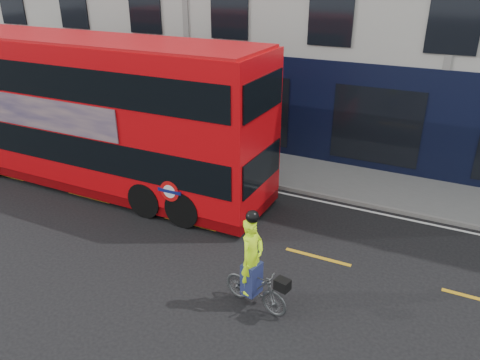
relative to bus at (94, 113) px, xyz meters
The scene contains 7 objects.
ground 3.71m from the bus, 81.66° to the right, with size 120.00×120.00×0.00m, color black.
pavement 4.65m from the bus, 84.34° to the left, with size 60.00×3.00×0.12m, color slate.
kerb 3.50m from the bus, 80.82° to the left, with size 60.00×0.12×0.13m, color slate.
road_edge_line 3.35m from the bus, 79.52° to the left, with size 58.00×0.10×0.01m, color silver.
lane_dashes 2.85m from the bus, 71.07° to the right, with size 58.00×0.12×0.01m, color #C18C16, non-canonical shape.
bus is the anchor object (origin of this frame).
cyclist 8.68m from the bus, 25.48° to the right, with size 1.74×0.81×2.43m.
Camera 1 is at (10.82, -8.85, 7.06)m, focal length 35.00 mm.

